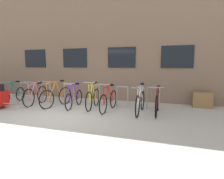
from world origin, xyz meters
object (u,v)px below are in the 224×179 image
bicycle_maroon (157,102)px  bicycle_orange (56,96)px  bicycle_pink (36,95)px  bicycle_red (109,100)px  bicycle_purple (74,98)px  bicycle_teal (13,95)px  bicycle_white (140,102)px  bicycle_yellow (93,98)px  planter_box (202,100)px

bicycle_maroon → bicycle_orange: 3.97m
bicycle_pink → bicycle_orange: 1.03m
bicycle_red → bicycle_purple: bearing=176.4°
bicycle_maroon → bicycle_teal: size_ratio=1.04×
bicycle_white → bicycle_yellow: bearing=175.6°
planter_box → bicycle_purple: bearing=-162.4°
bicycle_maroon → bicycle_pink: (-5.00, -0.07, -0.00)m
bicycle_white → planter_box: bearing=36.5°
bicycle_white → planter_box: bicycle_white is taller
bicycle_purple → bicycle_orange: bearing=-171.8°
bicycle_yellow → bicycle_purple: (-0.78, -0.05, -0.03)m
bicycle_red → bicycle_white: bearing=0.3°
bicycle_teal → bicycle_orange: size_ratio=0.97×
bicycle_pink → planter_box: (6.62, 1.61, -0.10)m
bicycle_red → bicycle_teal: size_ratio=1.05×
bicycle_maroon → bicycle_pink: bearing=-179.2°
bicycle_maroon → bicycle_pink: bicycle_pink is taller
bicycle_yellow → bicycle_pink: bearing=-177.0°
bicycle_yellow → bicycle_teal: size_ratio=1.00×
bicycle_pink → planter_box: bicycle_pink is taller
bicycle_maroon → bicycle_purple: 3.22m
bicycle_red → bicycle_teal: (-4.51, 0.02, -0.02)m
bicycle_orange → planter_box: 5.82m
bicycle_orange → planter_box: (5.59, 1.64, -0.11)m
bicycle_white → planter_box: 2.73m
bicycle_maroon → bicycle_orange: bearing=-178.5°
bicycle_red → bicycle_orange: 2.23m
bicycle_orange → bicycle_purple: (0.75, 0.11, -0.04)m
bicycle_purple → bicycle_maroon: bearing=-0.1°
bicycle_pink → bicycle_white: bearing=-0.1°
bicycle_teal → planter_box: bearing=11.6°
bicycle_maroon → planter_box: size_ratio=2.49×
bicycle_red → bicycle_maroon: bearing=2.9°
bicycle_teal → bicycle_maroon: bearing=0.7°
bicycle_teal → planter_box: size_ratio=2.40×
bicycle_maroon → bicycle_pink: 5.00m
bicycle_maroon → planter_box: bicycle_maroon is taller
bicycle_maroon → bicycle_purple: size_ratio=1.02×
bicycle_orange → bicycle_white: bearing=0.3°
bicycle_red → bicycle_white: size_ratio=0.97×
bicycle_yellow → bicycle_teal: (-3.81, -0.13, -0.03)m
bicycle_orange → bicycle_white: 3.39m
bicycle_red → bicycle_white: bicycle_red is taller
bicycle_teal → planter_box: bicycle_teal is taller
bicycle_white → bicycle_orange: bearing=-179.7°
planter_box → bicycle_yellow: bearing=-160.0°
bicycle_pink → planter_box: size_ratio=2.44×
bicycle_teal → bicycle_white: size_ratio=0.92×
bicycle_maroon → bicycle_teal: bearing=-179.3°
bicycle_purple → planter_box: 5.07m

